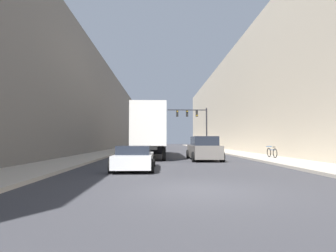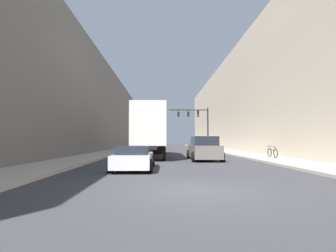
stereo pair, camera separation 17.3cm
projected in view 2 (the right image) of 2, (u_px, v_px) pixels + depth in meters
name	position (u px, v px, depth m)	size (l,w,h in m)	color
ground_plane	(197.00, 191.00, 7.72)	(200.00, 200.00, 0.00)	#38383D
sidewalk_right	(219.00, 150.00, 37.84)	(3.15, 80.00, 0.15)	#B2A899
sidewalk_left	(119.00, 150.00, 37.50)	(3.15, 80.00, 0.15)	#B2A899
building_right	(249.00, 102.00, 38.32)	(6.00, 80.00, 14.13)	beige
building_left	(88.00, 107.00, 37.73)	(6.00, 80.00, 12.49)	#66605B
semi_truck	(151.00, 131.00, 24.15)	(2.54, 13.29, 4.22)	silver
sedan_car	(134.00, 158.00, 13.30)	(2.03, 4.28, 1.22)	silver
suv_car	(204.00, 149.00, 19.54)	(2.19, 4.82, 1.77)	slate
traffic_signal_gantry	(197.00, 120.00, 37.07)	(5.66, 0.35, 6.07)	black
parked_bicycle	(272.00, 153.00, 20.26)	(0.44, 1.82, 0.86)	black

